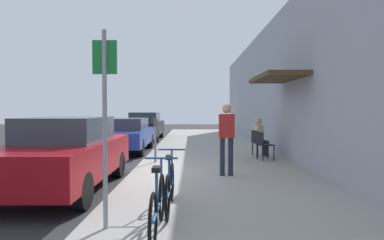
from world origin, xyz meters
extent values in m
plane|color=#2D2D30|center=(0.00, 0.00, 0.00)|extent=(60.00, 60.00, 0.00)
cube|color=#9E9B93|center=(2.25, 2.00, 0.06)|extent=(4.50, 32.00, 0.12)
cube|color=#999EA8|center=(4.65, 2.00, 2.52)|extent=(0.30, 32.00, 5.03)
cube|color=#4C381E|center=(3.95, 1.23, 2.60)|extent=(1.10, 2.80, 0.12)
cube|color=maroon|center=(-1.10, -1.43, 0.67)|extent=(1.80, 4.40, 0.69)
cube|color=#333D47|center=(-1.10, -1.28, 1.27)|extent=(1.48, 2.11, 0.51)
cylinder|color=black|center=(-0.31, -0.07, 0.32)|extent=(0.22, 0.64, 0.64)
cylinder|color=black|center=(-1.89, -0.07, 0.32)|extent=(0.22, 0.64, 0.64)
cylinder|color=black|center=(-0.31, -2.79, 0.32)|extent=(0.22, 0.64, 0.64)
cube|color=navy|center=(-1.10, 4.95, 0.60)|extent=(1.80, 4.40, 0.57)
cube|color=#333D47|center=(-1.10, 5.10, 1.11)|extent=(1.48, 2.11, 0.45)
cylinder|color=black|center=(-0.31, 6.31, 0.32)|extent=(0.22, 0.64, 0.64)
cylinder|color=black|center=(-1.89, 6.31, 0.32)|extent=(0.22, 0.64, 0.64)
cylinder|color=black|center=(-0.31, 3.58, 0.32)|extent=(0.22, 0.64, 0.64)
cylinder|color=black|center=(-1.89, 3.58, 0.32)|extent=(0.22, 0.64, 0.64)
cube|color=black|center=(-1.10, 10.27, 0.67)|extent=(1.80, 4.40, 0.69)
cube|color=#333D47|center=(-1.10, 10.42, 1.27)|extent=(1.48, 2.11, 0.52)
cylinder|color=black|center=(-0.31, 11.64, 0.32)|extent=(0.22, 0.64, 0.64)
cylinder|color=black|center=(-1.89, 11.64, 0.32)|extent=(0.22, 0.64, 0.64)
cylinder|color=black|center=(-0.31, 8.91, 0.32)|extent=(0.22, 0.64, 0.64)
cylinder|color=black|center=(-1.89, 8.91, 0.32)|extent=(0.22, 0.64, 0.64)
cylinder|color=slate|center=(0.45, 1.55, 0.67)|extent=(0.07, 0.07, 1.10)
cube|color=#383D42|center=(0.45, 1.55, 1.33)|extent=(0.12, 0.10, 0.22)
cylinder|color=gray|center=(0.40, -3.99, 1.42)|extent=(0.06, 0.06, 2.60)
cube|color=#19722D|center=(0.40, -3.97, 2.37)|extent=(0.32, 0.02, 0.44)
torus|color=black|center=(1.11, -3.68, 0.45)|extent=(0.04, 0.66, 0.66)
torus|color=black|center=(1.11, -4.73, 0.45)|extent=(0.04, 0.66, 0.66)
cylinder|color=#1E4C8C|center=(1.11, -4.20, 0.45)|extent=(0.04, 1.05, 0.04)
cylinder|color=#1E4C8C|center=(1.11, -4.35, 0.70)|extent=(0.04, 0.04, 0.50)
cube|color=black|center=(1.11, -4.35, 0.97)|extent=(0.10, 0.20, 0.06)
cylinder|color=#1E4C8C|center=(1.11, -3.73, 0.73)|extent=(0.03, 0.03, 0.56)
cylinder|color=#1E4C8C|center=(1.11, -3.73, 1.01)|extent=(0.46, 0.03, 0.03)
torus|color=black|center=(1.20, -2.67, 0.45)|extent=(0.04, 0.66, 0.66)
torus|color=black|center=(1.20, -3.72, 0.45)|extent=(0.04, 0.66, 0.66)
cylinder|color=#1E4C8C|center=(1.20, -3.19, 0.45)|extent=(0.04, 1.05, 0.04)
cylinder|color=#1E4C8C|center=(1.20, -3.34, 0.70)|extent=(0.04, 0.04, 0.50)
cube|color=black|center=(1.20, -3.34, 0.97)|extent=(0.10, 0.20, 0.06)
cylinder|color=#1E4C8C|center=(1.20, -2.72, 0.73)|extent=(0.03, 0.03, 0.56)
cylinder|color=#1E4C8C|center=(1.20, -2.72, 1.01)|extent=(0.46, 0.03, 0.03)
cylinder|color=black|center=(3.95, 2.28, 0.34)|extent=(0.04, 0.04, 0.45)
cylinder|color=black|center=(4.07, 1.92, 0.34)|extent=(0.04, 0.04, 0.45)
cylinder|color=black|center=(3.59, 2.16, 0.34)|extent=(0.04, 0.04, 0.45)
cylinder|color=black|center=(3.71, 1.80, 0.34)|extent=(0.04, 0.04, 0.45)
cube|color=black|center=(3.83, 2.04, 0.59)|extent=(0.55, 0.55, 0.03)
cube|color=black|center=(3.63, 1.98, 0.79)|extent=(0.16, 0.43, 0.40)
cylinder|color=black|center=(3.96, 3.06, 0.34)|extent=(0.04, 0.04, 0.45)
cylinder|color=black|center=(4.07, 2.70, 0.34)|extent=(0.04, 0.04, 0.45)
cylinder|color=black|center=(3.59, 2.95, 0.34)|extent=(0.04, 0.04, 0.45)
cylinder|color=black|center=(3.70, 2.59, 0.34)|extent=(0.04, 0.04, 0.45)
cube|color=black|center=(3.83, 2.83, 0.59)|extent=(0.55, 0.55, 0.03)
cube|color=black|center=(3.63, 2.77, 0.79)|extent=(0.16, 0.43, 0.40)
cylinder|color=#232838|center=(3.97, 2.98, 0.35)|extent=(0.11, 0.11, 0.47)
cylinder|color=#232838|center=(3.85, 2.94, 0.59)|extent=(0.39, 0.24, 0.14)
cylinder|color=#232838|center=(4.03, 2.78, 0.35)|extent=(0.11, 0.11, 0.47)
cylinder|color=#232838|center=(3.91, 2.75, 0.59)|extent=(0.39, 0.24, 0.14)
cube|color=#CCB28C|center=(3.75, 2.80, 0.89)|extent=(0.31, 0.41, 0.56)
sphere|color=tan|center=(3.75, 2.80, 1.30)|extent=(0.22, 0.22, 0.22)
cylinder|color=#232838|center=(2.26, -0.45, 0.57)|extent=(0.12, 0.12, 0.90)
cylinder|color=#232838|center=(2.46, -0.45, 0.57)|extent=(0.12, 0.12, 0.90)
cube|color=#B22626|center=(2.36, -0.45, 1.30)|extent=(0.36, 0.22, 0.56)
sphere|color=tan|center=(2.36, -0.45, 1.71)|extent=(0.22, 0.22, 0.22)
camera|label=1|loc=(1.54, -8.36, 1.69)|focal=31.33mm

